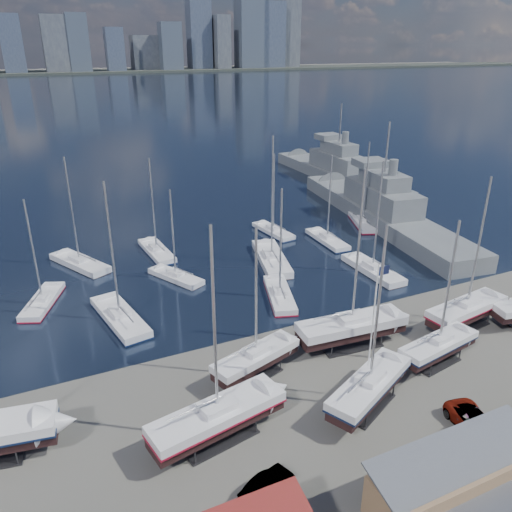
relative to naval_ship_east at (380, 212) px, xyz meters
name	(u,v)px	position (x,y,z in m)	size (l,w,h in m)	color
ground	(336,381)	(-31.06, -33.79, -1.66)	(1400.00, 1400.00, 0.00)	#605E59
water	(53,95)	(-31.06, 276.21, -1.81)	(1400.00, 600.00, 0.40)	#19263B
far_shore	(33,73)	(-31.06, 536.21, -0.56)	(1400.00, 80.00, 2.20)	#2D332D
skyline	(18,33)	(-38.89, 529.96, 37.43)	(639.14, 43.80, 107.69)	#475166
shed_grey	(484,501)	(-31.06, -49.79, 0.48)	(12.60, 8.40, 4.17)	#8C6B4C
sailboat_cradle_1	(218,416)	(-43.06, -36.00, 0.47)	(11.12, 4.98, 17.26)	#2D2D33
sailboat_cradle_2	(256,357)	(-37.18, -30.12, 0.33)	(9.01, 4.96, 14.31)	#2D2D33
sailboat_cradle_3	(370,386)	(-30.54, -37.75, 0.40)	(10.07, 6.74, 15.92)	#2D2D33
sailboat_cradle_4	(352,326)	(-26.57, -29.53, 0.51)	(11.21, 3.92, 17.82)	#2D2D33
sailboat_cradle_5	(439,345)	(-20.98, -35.47, 0.31)	(8.96, 3.82, 14.18)	#2D2D33
sailboat_cradle_6	(467,309)	(-13.49, -31.60, 0.42)	(10.34, 4.12, 16.23)	#2D2D33
sailboat_moored_1	(43,302)	(-53.77, -7.54, -1.36)	(5.67, 9.08, 13.17)	black
sailboat_moored_2	(80,264)	(-48.52, 1.95, -1.34)	(7.16, 10.51, 15.55)	black
sailboat_moored_3	(120,319)	(-46.42, -15.12, -1.36)	(4.86, 11.23, 16.25)	black
sailboat_moored_4	(176,277)	(-37.95, -7.52, -1.34)	(5.69, 8.37, 12.38)	black
sailboat_moored_5	(157,252)	(-38.01, 1.82, -1.36)	(3.34, 9.79, 14.40)	black
sailboat_moored_6	(280,296)	(-28.28, -17.62, -1.36)	(5.35, 9.70, 13.98)	black
sailboat_moored_7	(271,260)	(-24.44, -7.78, -1.34)	(6.26, 12.42, 18.06)	black
sailboat_moored_8	(273,232)	(-19.09, 2.28, -1.36)	(3.61, 9.13, 13.28)	black
sailboat_moored_9	(372,271)	(-13.96, -16.46, -1.34)	(2.92, 10.31, 15.56)	black
sailboat_moored_10	(327,241)	(-13.41, -4.59, -1.36)	(2.90, 9.39, 13.92)	black
sailboat_moored_11	(363,223)	(-3.76, -0.31, -1.36)	(5.99, 9.93, 14.36)	black
naval_ship_east	(380,212)	(0.00, 0.00, 0.00)	(13.61, 46.90, 18.17)	slate
naval_ship_west	(337,173)	(8.95, 26.63, 0.00)	(7.10, 43.55, 17.92)	slate
car_b	(267,485)	(-41.93, -42.02, -0.98)	(1.45, 4.15, 1.37)	gray
car_c	(477,425)	(-24.84, -43.76, -0.88)	(2.60, 5.64, 1.57)	gray
car_d	(501,440)	(-24.48, -45.69, -0.86)	(2.26, 5.56, 1.61)	gray
flagpole	(374,324)	(-29.95, -36.73, 5.50)	(1.09, 0.12, 12.39)	white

